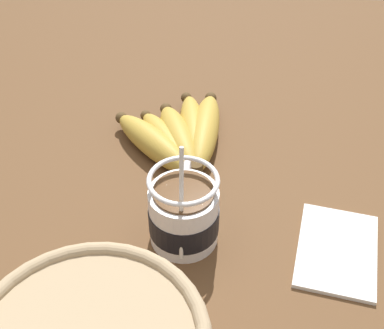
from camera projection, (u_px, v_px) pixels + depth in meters
The scene contains 4 objects.
table at pixel (188, 204), 74.74cm from camera, with size 130.19×130.19×3.69cm.
coffee_mug at pixel (183, 213), 65.05cm from camera, with size 12.73×8.69×16.10cm.
banana_bunch at pixel (180, 137), 79.91cm from camera, with size 20.99×17.36×4.46cm.
napkin at pixel (337, 250), 65.76cm from camera, with size 15.19×12.01×0.60cm.
Camera 1 is at (-52.33, -3.82, 55.36)cm, focal length 50.00 mm.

